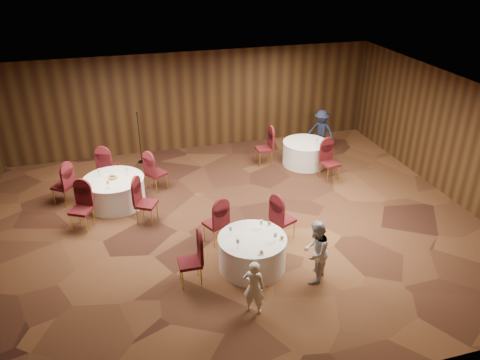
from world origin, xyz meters
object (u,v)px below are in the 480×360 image
object	(u,v)px
table_left	(115,191)
woman_b	(315,252)
table_main	(252,252)
mic_stand	(141,148)
man_c	(321,131)
table_right	(305,153)
woman_a	(254,287)

from	to	relation	value
table_left	woman_b	xyz separation A→B (m)	(3.79, -4.31, 0.32)
table_main	woman_b	size ratio (longest dim) A/B	1.05
mic_stand	woman_b	distance (m)	7.36
table_main	man_c	bearing A→B (deg)	53.19
mic_stand	man_c	bearing A→B (deg)	-6.61
table_right	mic_stand	bearing A→B (deg)	162.48
table_right	man_c	size ratio (longest dim) A/B	1.00
table_main	table_left	bearing A→B (deg)	127.10
table_main	man_c	size ratio (longest dim) A/B	1.05
table_main	mic_stand	world-z (taller)	mic_stand
woman_b	man_c	distance (m)	6.75
table_left	mic_stand	distance (m)	2.61
woman_b	man_c	bearing A→B (deg)	-166.79
table_left	table_right	bearing A→B (deg)	8.95
table_right	woman_a	bearing A→B (deg)	-120.88
table_left	mic_stand	bearing A→B (deg)	69.85
mic_stand	man_c	size ratio (longest dim) A/B	1.17
table_main	table_right	distance (m)	5.44
table_left	woman_b	size ratio (longest dim) A/B	1.15
table_main	man_c	world-z (taller)	man_c
woman_a	table_main	bearing A→B (deg)	-73.55
man_c	mic_stand	bearing A→B (deg)	-137.94
table_main	woman_b	world-z (taller)	woman_b
woman_a	man_c	xyz separation A→B (m)	(4.37, 6.65, 0.12)
woman_b	mic_stand	bearing A→B (deg)	-118.17
man_c	table_main	bearing A→B (deg)	-78.13
table_left	woman_a	size ratio (longest dim) A/B	1.38
mic_stand	table_main	bearing A→B (deg)	-73.39
table_right	table_main	bearing A→B (deg)	-124.61
woman_a	woman_b	size ratio (longest dim) A/B	0.83
mic_stand	man_c	xyz separation A→B (m)	(5.79, -0.67, 0.22)
mic_stand	table_right	bearing A→B (deg)	-17.52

